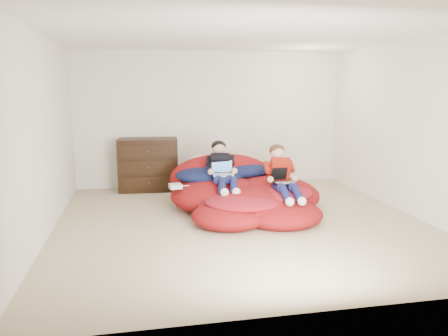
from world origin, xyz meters
The scene contains 9 objects.
room_shell centered at (0.00, 0.00, 0.22)m, with size 5.10×5.10×2.77m.
dresser centered at (-1.20, 2.22, 0.47)m, with size 1.07×0.61×0.94m.
beanbag_pile centered at (0.17, 0.58, 0.25)m, with size 2.29×2.28×0.85m.
cream_pillow centered at (-0.36, 1.38, 0.62)m, with size 0.41×0.26×0.26m, color beige.
older_boy centered at (-0.15, 0.66, 0.67)m, with size 0.36×1.05×0.67m.
younger_boy centered at (0.64, 0.22, 0.63)m, with size 0.31×1.01×0.71m.
laptop_white centered at (-0.15, 0.59, 0.62)m, with size 0.34×0.36×0.21m.
laptop_black centered at (0.64, 0.17, 0.56)m, with size 0.33×0.35×0.21m.
power_adapter centered at (-0.85, 0.59, 0.42)m, with size 0.17×0.17×0.06m, color white.
Camera 1 is at (-1.35, -5.63, 1.83)m, focal length 35.00 mm.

